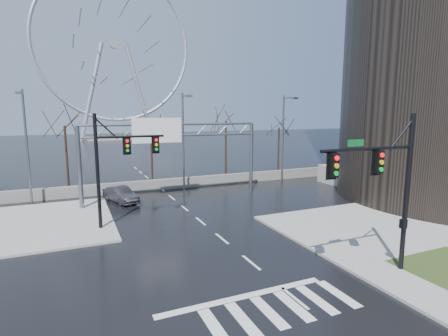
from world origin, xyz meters
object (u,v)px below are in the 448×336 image
car (121,195)px  signal_mast_near (389,180)px  signal_mast_far (114,160)px  sign_gantry (170,145)px  ferris_wheel (114,51)px

car → signal_mast_near: bearing=-84.4°
signal_mast_far → sign_gantry: 8.14m
signal_mast_near → sign_gantry: size_ratio=0.49×
signal_mast_far → car: size_ratio=1.87×
sign_gantry → car: bearing=163.6°
ferris_wheel → car: 83.34m
car → ferris_wheel: bearing=62.7°
sign_gantry → ferris_wheel: ferris_wheel is taller
ferris_wheel → signal_mast_far: bearing=-97.2°
ferris_wheel → signal_mast_near: bearing=-89.9°
signal_mast_far → signal_mast_near: bearing=-49.7°
car → signal_mast_far: bearing=-119.6°
signal_mast_near → sign_gantry: signal_mast_near is taller
signal_mast_near → signal_mast_far: 17.03m
ferris_wheel → car: (-9.68, -78.78, -25.43)m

